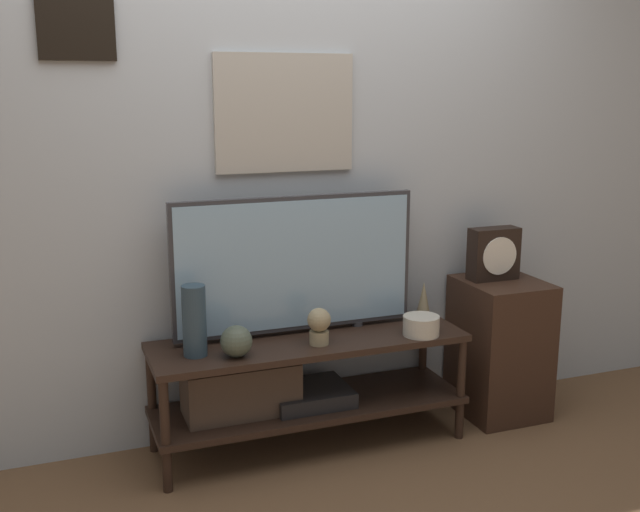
# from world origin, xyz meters

# --- Properties ---
(ground_plane) EXTENTS (12.00, 12.00, 0.00)m
(ground_plane) POSITION_xyz_m (0.00, 0.00, 0.00)
(ground_plane) COLOR brown
(wall_back) EXTENTS (6.40, 0.08, 2.70)m
(wall_back) POSITION_xyz_m (-0.00, 0.52, 1.36)
(wall_back) COLOR #B2BCC6
(wall_back) RESTS_ON ground_plane
(media_console) EXTENTS (1.42, 0.43, 0.51)m
(media_console) POSITION_xyz_m (-0.12, 0.26, 0.32)
(media_console) COLOR black
(media_console) RESTS_ON ground_plane
(television) EXTENTS (1.12, 0.05, 0.63)m
(television) POSITION_xyz_m (-0.03, 0.35, 0.84)
(television) COLOR #333338
(television) RESTS_ON media_console
(vase_slim_bronze) EXTENTS (0.07, 0.07, 0.17)m
(vase_slim_bronze) POSITION_xyz_m (0.64, 0.38, 0.60)
(vase_slim_bronze) COLOR tan
(vase_slim_bronze) RESTS_ON media_console
(vase_wide_bowl) EXTENTS (0.17, 0.17, 0.09)m
(vase_wide_bowl) POSITION_xyz_m (0.49, 0.13, 0.56)
(vase_wide_bowl) COLOR beige
(vase_wide_bowl) RESTS_ON media_console
(vase_round_glass) EXTENTS (0.13, 0.13, 0.13)m
(vase_round_glass) POSITION_xyz_m (-0.36, 0.15, 0.58)
(vase_round_glass) COLOR #4C5647
(vase_round_glass) RESTS_ON media_console
(vase_tall_ceramic) EXTENTS (0.10, 0.10, 0.30)m
(vase_tall_ceramic) POSITION_xyz_m (-0.52, 0.22, 0.67)
(vase_tall_ceramic) COLOR #2D4251
(vase_tall_ceramic) RESTS_ON media_console
(decorative_bust) EXTENTS (0.10, 0.10, 0.16)m
(decorative_bust) POSITION_xyz_m (0.02, 0.17, 0.60)
(decorative_bust) COLOR tan
(decorative_bust) RESTS_ON media_console
(side_table) EXTENTS (0.39, 0.42, 0.69)m
(side_table) POSITION_xyz_m (1.01, 0.26, 0.34)
(side_table) COLOR #382319
(side_table) RESTS_ON ground_plane
(mantel_clock) EXTENTS (0.25, 0.11, 0.26)m
(mantel_clock) POSITION_xyz_m (0.99, 0.31, 0.81)
(mantel_clock) COLOR black
(mantel_clock) RESTS_ON side_table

